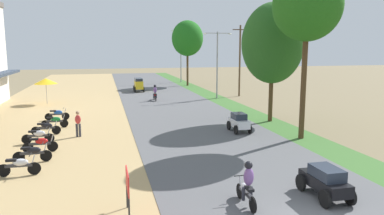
# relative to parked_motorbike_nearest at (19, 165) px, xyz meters

# --- Properties ---
(parked_motorbike_nearest) EXTENTS (1.80, 0.54, 0.94)m
(parked_motorbike_nearest) POSITION_rel_parked_motorbike_nearest_xyz_m (0.00, 0.00, 0.00)
(parked_motorbike_nearest) COLOR black
(parked_motorbike_nearest) RESTS_ON dirt_shoulder
(parked_motorbike_second) EXTENTS (1.80, 0.54, 0.94)m
(parked_motorbike_second) POSITION_rel_parked_motorbike_nearest_xyz_m (0.22, 1.92, 0.00)
(parked_motorbike_second) COLOR black
(parked_motorbike_second) RESTS_ON dirt_shoulder
(parked_motorbike_third) EXTENTS (1.80, 0.54, 0.94)m
(parked_motorbike_third) POSITION_rel_parked_motorbike_nearest_xyz_m (0.30, 3.70, 0.00)
(parked_motorbike_third) COLOR black
(parked_motorbike_third) RESTS_ON dirt_shoulder
(parked_motorbike_fourth) EXTENTS (1.80, 0.54, 0.94)m
(parked_motorbike_fourth) POSITION_rel_parked_motorbike_nearest_xyz_m (-0.11, 5.64, 0.00)
(parked_motorbike_fourth) COLOR black
(parked_motorbike_fourth) RESTS_ON dirt_shoulder
(parked_motorbike_fifth) EXTENTS (1.80, 0.54, 0.94)m
(parked_motorbike_fifth) POSITION_rel_parked_motorbike_nearest_xyz_m (0.02, 7.80, 0.00)
(parked_motorbike_fifth) COLOR black
(parked_motorbike_fifth) RESTS_ON dirt_shoulder
(parked_motorbike_sixth) EXTENTS (1.80, 0.54, 0.94)m
(parked_motorbike_sixth) POSITION_rel_parked_motorbike_nearest_xyz_m (0.30, 9.87, 0.00)
(parked_motorbike_sixth) COLOR black
(parked_motorbike_sixth) RESTS_ON dirt_shoulder
(parked_motorbike_seventh) EXTENTS (1.80, 0.54, 0.94)m
(parked_motorbike_seventh) POSITION_rel_parked_motorbike_nearest_xyz_m (0.15, 12.70, 0.00)
(parked_motorbike_seventh) COLOR black
(parked_motorbike_seventh) RESTS_ON dirt_shoulder
(street_signboard) EXTENTS (0.06, 1.30, 1.50)m
(street_signboard) POSITION_rel_parked_motorbike_nearest_xyz_m (4.34, -4.86, 0.55)
(street_signboard) COLOR #262628
(street_signboard) RESTS_ON dirt_shoulder
(vendor_umbrella) EXTENTS (2.20, 2.20, 2.52)m
(vendor_umbrella) POSITION_rel_parked_motorbike_nearest_xyz_m (-1.82, 21.58, 1.75)
(vendor_umbrella) COLOR #99999E
(vendor_umbrella) RESTS_ON dirt_shoulder
(pedestrian_on_shoulder) EXTENTS (0.40, 0.30, 1.62)m
(pedestrian_on_shoulder) POSITION_rel_parked_motorbike_nearest_xyz_m (2.04, 6.79, 0.41)
(pedestrian_on_shoulder) COLOR #33333D
(pedestrian_on_shoulder) RESTS_ON dirt_shoulder
(median_tree_nearest) EXTENTS (4.03, 4.03, 9.99)m
(median_tree_nearest) POSITION_rel_parked_motorbike_nearest_xyz_m (15.36, 3.24, 7.37)
(median_tree_nearest) COLOR #4C351E
(median_tree_nearest) RESTS_ON median_strip
(median_tree_second) EXTENTS (4.53, 4.53, 8.75)m
(median_tree_second) POSITION_rel_parked_motorbike_nearest_xyz_m (15.81, 8.58, 5.30)
(median_tree_second) COLOR #4C351E
(median_tree_second) RESTS_ON median_strip
(median_tree_third) EXTENTS (4.48, 4.48, 9.28)m
(median_tree_third) POSITION_rel_parked_motorbike_nearest_xyz_m (15.52, 35.55, 6.25)
(median_tree_third) COLOR #4C351E
(median_tree_third) RESTS_ON median_strip
(streetlamp_near) EXTENTS (3.16, 0.20, 7.15)m
(streetlamp_near) POSITION_rel_parked_motorbike_nearest_xyz_m (15.68, 21.71, 3.67)
(streetlamp_near) COLOR gray
(streetlamp_near) RESTS_ON median_strip
(streetlamp_mid) EXTENTS (3.16, 0.20, 8.24)m
(streetlamp_mid) POSITION_rel_parked_motorbike_nearest_xyz_m (15.68, 40.98, 4.23)
(streetlamp_mid) COLOR gray
(streetlamp_mid) RESTS_ON median_strip
(utility_pole_near) EXTENTS (1.80, 0.20, 8.02)m
(utility_pole_near) POSITION_rel_parked_motorbike_nearest_xyz_m (18.80, 23.12, 3.64)
(utility_pole_near) COLOR brown
(utility_pole_near) RESTS_ON ground
(car_sedan_black) EXTENTS (1.10, 2.26, 1.19)m
(car_sedan_black) POSITION_rel_parked_motorbike_nearest_xyz_m (11.48, -5.24, 0.19)
(car_sedan_black) COLOR black
(car_sedan_black) RESTS_ON road_strip
(car_hatchback_white) EXTENTS (1.04, 2.00, 1.23)m
(car_hatchback_white) POSITION_rel_parked_motorbike_nearest_xyz_m (12.24, 5.71, 0.19)
(car_hatchback_white) COLOR silver
(car_hatchback_white) RESTS_ON road_strip
(car_van_yellow) EXTENTS (1.19, 2.41, 1.67)m
(car_van_yellow) POSITION_rel_parked_motorbike_nearest_xyz_m (7.91, 29.62, 0.47)
(car_van_yellow) COLOR gold
(car_van_yellow) RESTS_ON road_strip
(motorbike_ahead_second) EXTENTS (0.54, 1.80, 1.66)m
(motorbike_ahead_second) POSITION_rel_parked_motorbike_nearest_xyz_m (8.41, -5.25, 0.30)
(motorbike_ahead_second) COLOR black
(motorbike_ahead_second) RESTS_ON road_strip
(motorbike_ahead_third) EXTENTS (0.54, 1.80, 1.66)m
(motorbike_ahead_third) POSITION_rel_parked_motorbike_nearest_xyz_m (8.81, 21.28, 0.30)
(motorbike_ahead_third) COLOR black
(motorbike_ahead_third) RESTS_ON road_strip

